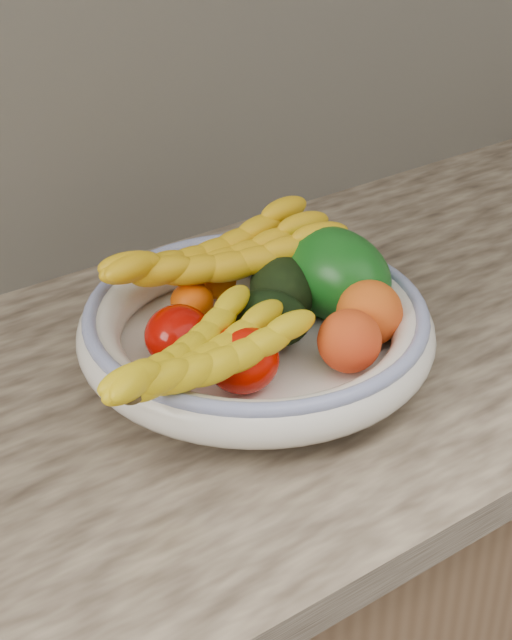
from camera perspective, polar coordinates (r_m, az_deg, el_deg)
The scene contains 13 objects.
kitchen_counter at distance 1.40m, azimuth -0.63°, elevation -17.22°, with size 2.44×0.66×1.40m.
fruit_bowl at distance 1.07m, azimuth 0.00°, elevation -0.53°, with size 0.39×0.39×0.08m.
clementine_back_left at distance 1.11m, azimuth -3.74°, elevation 1.07°, with size 0.05×0.05×0.05m, color #F65905.
clementine_back_right at distance 1.15m, azimuth -2.35°, elevation 2.35°, with size 0.05×0.05×0.05m, color #FF6F05.
tomato_left at distance 1.03m, azimuth -4.52°, elevation -0.92°, with size 0.07×0.07×0.07m, color #A30600.
tomato_near_left at distance 0.99m, azimuth -0.81°, elevation -2.31°, with size 0.08×0.08×0.07m, color #C70C00.
avocado_center at distance 1.06m, azimuth 0.73°, elevation 0.09°, with size 0.06×0.09×0.06m, color black.
avocado_right at distance 1.12m, azimuth 1.55°, elevation 1.87°, with size 0.07×0.11×0.07m, color black.
green_mango at distance 1.12m, azimuth 4.55°, elevation 2.68°, with size 0.10×0.15×0.11m, color #0D4A11.
peach_front at distance 1.02m, azimuth 5.46°, elevation -1.21°, with size 0.07×0.07×0.07m, color orange.
peach_right at distance 1.07m, azimuth 6.62°, elevation 0.41°, with size 0.07×0.07×0.07m, color orange.
banana_bunch_back at distance 1.12m, azimuth -2.10°, elevation 3.30°, with size 0.30×0.11×0.09m, color yellow, non-canonical shape.
banana_bunch_front at distance 0.95m, azimuth -3.22°, elevation -2.52°, with size 0.27×0.11×0.07m, color yellow, non-canonical shape.
Camera 1 is at (-0.53, 0.92, 1.51)m, focal length 55.00 mm.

